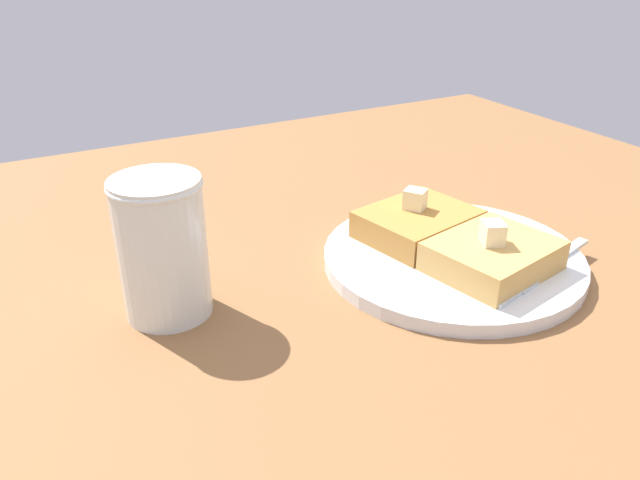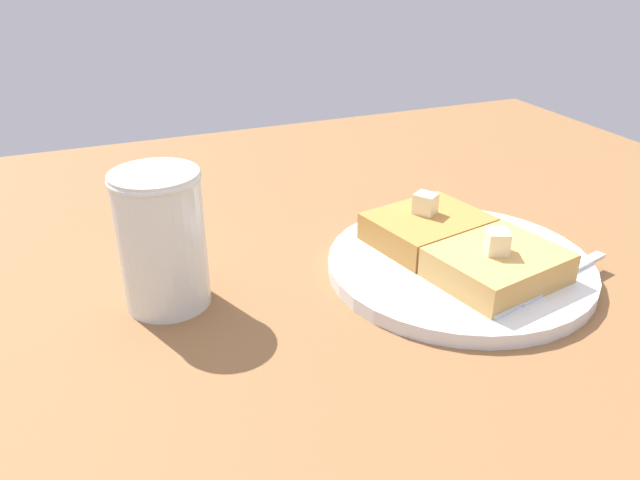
# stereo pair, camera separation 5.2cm
# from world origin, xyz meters

# --- Properties ---
(table_surface) EXTENTS (1.10, 1.10, 0.03)m
(table_surface) POSITION_xyz_m (0.00, 0.00, 0.01)
(table_surface) COLOR brown
(table_surface) RESTS_ON ground
(plate) EXTENTS (0.24, 0.24, 0.01)m
(plate) POSITION_xyz_m (-0.04, 0.09, 0.04)
(plate) COLOR silver
(plate) RESTS_ON table_surface
(toast_slice_left) EXTENTS (0.10, 0.12, 0.03)m
(toast_slice_left) POSITION_xyz_m (-0.08, 0.08, 0.06)
(toast_slice_left) COLOR #B47A36
(toast_slice_left) RESTS_ON plate
(toast_slice_middle) EXTENTS (0.10, 0.12, 0.03)m
(toast_slice_middle) POSITION_xyz_m (0.00, 0.10, 0.06)
(toast_slice_middle) COLOR tan
(toast_slice_middle) RESTS_ON plate
(butter_pat_primary) EXTENTS (0.03, 0.03, 0.02)m
(butter_pat_primary) POSITION_xyz_m (-0.09, 0.08, 0.08)
(butter_pat_primary) COLOR #F4E7B6
(butter_pat_primary) RESTS_ON toast_slice_left
(butter_pat_secondary) EXTENTS (0.02, 0.02, 0.02)m
(butter_pat_secondary) POSITION_xyz_m (0.00, 0.09, 0.08)
(butter_pat_secondary) COLOR beige
(butter_pat_secondary) RESTS_ON toast_slice_middle
(fork) EXTENTS (0.05, 0.16, 0.00)m
(fork) POSITION_xyz_m (0.03, 0.12, 0.04)
(fork) COLOR silver
(fork) RESTS_ON plate
(syrup_jar) EXTENTS (0.07, 0.07, 0.11)m
(syrup_jar) POSITION_xyz_m (-0.09, -0.16, 0.08)
(syrup_jar) COLOR #471D08
(syrup_jar) RESTS_ON table_surface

